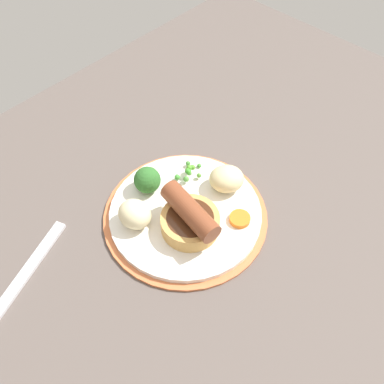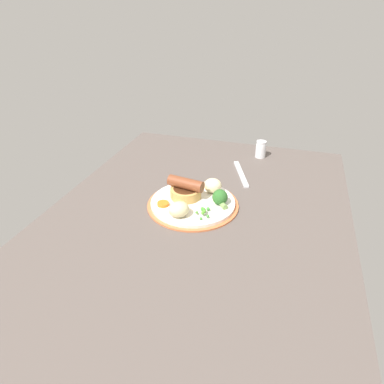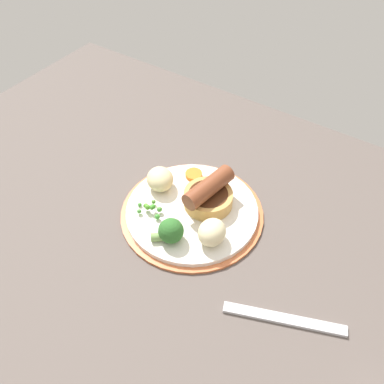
{
  "view_description": "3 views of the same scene",
  "coord_description": "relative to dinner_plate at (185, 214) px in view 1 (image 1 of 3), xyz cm",
  "views": [
    {
      "loc": [
        -32.69,
        -29.45,
        57.99
      ],
      "look_at": [
        -3.44,
        -1.97,
        7.13
      ],
      "focal_mm": 40.0,
      "sensor_mm": 36.0,
      "label": 1
    },
    {
      "loc": [
        72.36,
        21.19,
        54.43
      ],
      "look_at": [
        -5.56,
        -2.68,
        7.13
      ],
      "focal_mm": 32.0,
      "sensor_mm": 36.0,
      "label": 2
    },
    {
      "loc": [
        -33.39,
        39.66,
        61.26
      ],
      "look_at": [
        -4.24,
        -3.96,
        6.73
      ],
      "focal_mm": 40.0,
      "sensor_mm": 36.0,
      "label": 3
    }
  ],
  "objects": [
    {
      "name": "broccoli_floret_near",
      "position": [
        -0.73,
        7.54,
        2.89
      ],
      "size": [
        5.22,
        4.84,
        4.27
      ],
      "rotation": [
        0.0,
        0.0,
        3.82
      ],
      "color": "#2D6628",
      "rests_on": "dinner_plate"
    },
    {
      "name": "fork",
      "position": [
        -22.65,
        9.61,
        -0.27
      ],
      "size": [
        17.38,
        7.94,
        0.6
      ],
      "primitive_type": "cube",
      "rotation": [
        0.0,
        0.0,
        0.37
      ],
      "color": "silver",
      "rests_on": "dining_table"
    },
    {
      "name": "dining_table",
      "position": [
        5.34,
        2.34,
        -2.07
      ],
      "size": [
        110.0,
        80.0,
        3.0
      ],
      "primitive_type": "cube",
      "color": "#564C47",
      "rests_on": "ground"
    },
    {
      "name": "potato_chunk_0",
      "position": [
        -6.58,
        4.0,
        2.95
      ],
      "size": [
        5.06,
        5.65,
        4.23
      ],
      "primitive_type": "ellipsoid",
      "rotation": [
        0.0,
        0.0,
        4.82
      ],
      "color": "beige",
      "rests_on": "dinner_plate"
    },
    {
      "name": "dinner_plate",
      "position": [
        0.0,
        0.0,
        0.0
      ],
      "size": [
        25.59,
        25.59,
        1.4
      ],
      "color": "#CC6B3D",
      "rests_on": "dining_table"
    },
    {
      "name": "sausage_pudding",
      "position": [
        -1.7,
        -2.63,
        3.17
      ],
      "size": [
        8.75,
        10.66,
        5.87
      ],
      "rotation": [
        0.0,
        0.0,
        1.4
      ],
      "color": "tan",
      "rests_on": "dinner_plate"
    },
    {
      "name": "pea_pile",
      "position": [
        5.74,
        4.64,
        1.86
      ],
      "size": [
        5.32,
        3.94,
        1.85
      ],
      "color": "#4D962C",
      "rests_on": "dinner_plate"
    },
    {
      "name": "potato_chunk_1",
      "position": [
        8.0,
        -1.38,
        2.79
      ],
      "size": [
        7.38,
        7.36,
        3.92
      ],
      "primitive_type": "ellipsoid",
      "rotation": [
        0.0,
        0.0,
        3.95
      ],
      "color": "beige",
      "rests_on": "dinner_plate"
    },
    {
      "name": "carrot_slice_1",
      "position": [
        4.42,
        -7.18,
        1.23
      ],
      "size": [
        4.52,
        4.52,
        0.79
      ],
      "primitive_type": "cylinder",
      "rotation": [
        0.0,
        0.0,
        2.33
      ],
      "color": "orange",
      "rests_on": "dinner_plate"
    }
  ]
}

